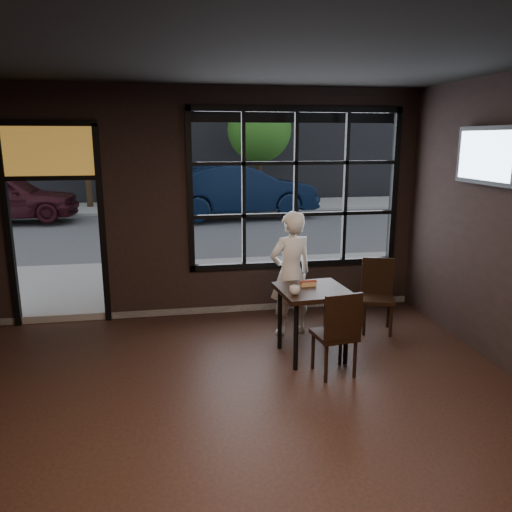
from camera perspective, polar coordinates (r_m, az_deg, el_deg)
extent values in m
cube|color=black|center=(4.31, -0.23, -22.39)|extent=(6.00, 7.00, 0.02)
cube|color=black|center=(3.57, -0.29, 24.64)|extent=(6.00, 7.00, 0.02)
cube|color=black|center=(7.22, 4.53, 7.64)|extent=(3.06, 0.12, 2.28)
cube|color=orange|center=(7.12, -22.61, 11.04)|extent=(1.20, 0.06, 0.70)
cube|color=#545456|center=(27.58, -8.71, 7.89)|extent=(60.00, 41.00, 0.04)
cube|color=#5B5956|center=(26.93, -9.27, 23.83)|extent=(28.00, 12.00, 15.00)
cube|color=black|center=(5.89, 6.41, -7.56)|extent=(0.83, 0.83, 0.83)
cube|color=black|center=(5.48, 8.95, -8.57)|extent=(0.47, 0.47, 0.96)
cube|color=black|center=(6.76, 13.73, -4.53)|extent=(0.53, 0.53, 0.96)
imported|color=silver|center=(6.42, 3.97, -2.04)|extent=(0.67, 0.52, 1.62)
imported|color=silver|center=(5.52, 4.46, -3.93)|extent=(0.14, 0.14, 0.10)
cube|color=black|center=(6.21, 25.02, 10.37)|extent=(0.12, 1.10, 0.64)
imported|color=black|center=(15.85, -2.06, 7.51)|extent=(5.13, 2.48, 1.62)
imported|color=#360F16|center=(16.76, -26.70, 6.06)|extent=(4.19, 1.81, 1.41)
cylinder|color=#332114|center=(19.03, -18.64, 8.68)|extent=(0.22, 0.22, 2.41)
sphere|color=#33701E|center=(18.99, -19.09, 14.59)|extent=(2.62, 2.62, 2.62)
cylinder|color=#332114|center=(18.74, 0.37, 8.90)|extent=(0.19, 0.19, 2.14)
sphere|color=#255F2A|center=(18.69, 0.37, 14.23)|extent=(2.33, 2.33, 2.33)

